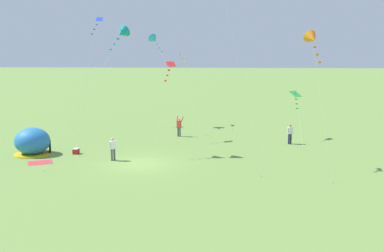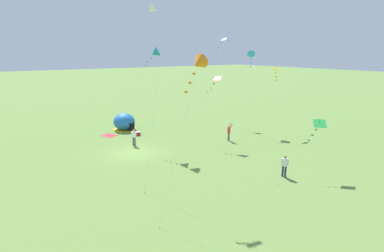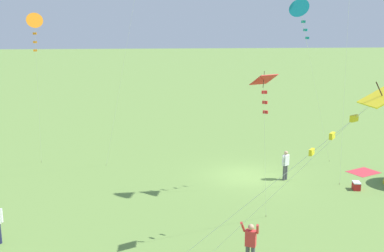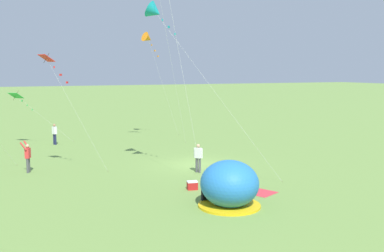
{
  "view_description": "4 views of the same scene",
  "coord_description": "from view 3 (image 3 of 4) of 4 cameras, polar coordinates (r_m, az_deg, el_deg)",
  "views": [
    {
      "loc": [
        5.41,
        -30.9,
        8.25
      ],
      "look_at": [
        3.66,
        2.05,
        2.42
      ],
      "focal_mm": 42.0,
      "sensor_mm": 36.0,
      "label": 1
    },
    {
      "loc": [
        25.82,
        -10.65,
        9.42
      ],
      "look_at": [
        3.11,
        4.55,
        2.64
      ],
      "focal_mm": 28.0,
      "sensor_mm": 36.0,
      "label": 2
    },
    {
      "loc": [
        5.53,
        24.7,
        8.67
      ],
      "look_at": [
        3.57,
        3.92,
        3.98
      ],
      "focal_mm": 42.0,
      "sensor_mm": 36.0,
      "label": 3
    },
    {
      "loc": [
        -25.86,
        11.91,
        6.08
      ],
      "look_at": [
        0.04,
        0.28,
        2.53
      ],
      "focal_mm": 42.0,
      "sensor_mm": 36.0,
      "label": 4
    }
  ],
  "objects": [
    {
      "name": "picnic_blanket",
      "position": [
        29.16,
        20.93,
        -5.49
      ],
      "size": [
        2.09,
        1.9,
        0.01
      ],
      "primitive_type": "cube",
      "rotation": [
        0.0,
        0.0,
        0.44
      ],
      "color": "#CC333D",
      "rests_on": "ground"
    },
    {
      "name": "person_with_toddler",
      "position": [
        26.21,
        11.79,
        -4.71
      ],
      "size": [
        0.49,
        0.42,
        1.72
      ],
      "color": "#4C4C51",
      "rests_on": "ground"
    },
    {
      "name": "ground_plane",
      "position": [
        26.75,
        6.87,
        -6.34
      ],
      "size": [
        300.0,
        300.0,
        0.0
      ],
      "primitive_type": "plane",
      "color": "olive"
    },
    {
      "name": "cooler_box",
      "position": [
        25.97,
        20.14,
        -7.13
      ],
      "size": [
        0.46,
        0.59,
        0.44
      ],
      "color": "red",
      "rests_on": "ground"
    },
    {
      "name": "kite_yellow",
      "position": [
        8.57,
        19.99,
        0.98
      ],
      "size": [
        5.9,
        5.15,
        7.73
      ],
      "color": "silver",
      "rests_on": "ground"
    },
    {
      "name": "kite_red",
      "position": [
        16.72,
        9.13,
        4.87
      ],
      "size": [
        1.67,
        3.65,
        7.06
      ],
      "color": "silver",
      "rests_on": "ground"
    },
    {
      "name": "person_flying_kite",
      "position": [
        16.87,
        7.44,
        -14.51
      ],
      "size": [
        0.72,
        0.63,
        1.89
      ],
      "color": "#4C4C51",
      "rests_on": "ground"
    },
    {
      "name": "kite_orange",
      "position": [
        26.18,
        -19.38,
        12.2
      ],
      "size": [
        1.57,
        3.88,
        9.33
      ],
      "color": "silver",
      "rests_on": "ground"
    },
    {
      "name": "kite_teal",
      "position": [
        22.57,
        13.68,
        13.9
      ],
      "size": [
        5.08,
        6.47,
        9.9
      ],
      "color": "silver",
      "rests_on": "ground"
    }
  ]
}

